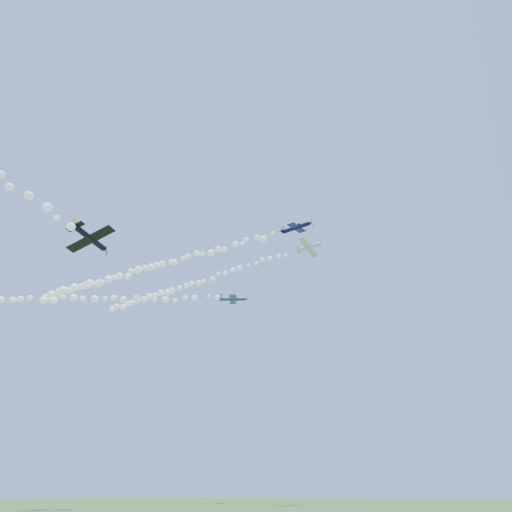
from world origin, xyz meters
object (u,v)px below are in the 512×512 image
at_px(plane_grey, 233,299).
at_px(plane_black, 90,238).
at_px(plane_white, 308,247).
at_px(plane_navy, 297,227).

xyz_separation_m(plane_grey, plane_black, (-2.17, -43.35, -6.65)).
xyz_separation_m(plane_white, plane_grey, (-19.37, -0.47, -10.01)).
bearing_deg(plane_grey, plane_navy, -59.16).
xyz_separation_m(plane_navy, plane_grey, (-21.46, 14.31, -6.23)).
relative_size(plane_grey, plane_black, 0.99).
bearing_deg(plane_grey, plane_black, -118.33).
distance_m(plane_navy, plane_grey, 26.54).
height_order(plane_white, plane_black, plane_white).
xyz_separation_m(plane_white, plane_navy, (2.10, -14.78, -3.78)).
relative_size(plane_white, plane_black, 0.93).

